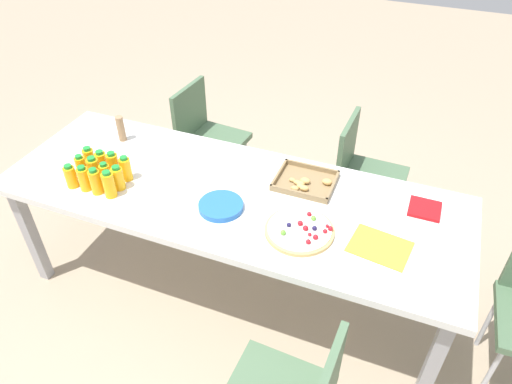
% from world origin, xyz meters
% --- Properties ---
extents(ground_plane, '(12.00, 12.00, 0.00)m').
position_xyz_m(ground_plane, '(0.00, 0.00, 0.00)').
color(ground_plane, tan).
extents(party_table, '(2.40, 0.84, 0.74)m').
position_xyz_m(party_table, '(0.00, 0.00, 0.68)').
color(party_table, silver).
rests_on(party_table, ground_plane).
extents(chair_far_left, '(0.43, 0.43, 0.83)m').
position_xyz_m(chair_far_left, '(-0.56, 0.81, 0.50)').
color(chair_far_left, '#4C6B4C').
rests_on(chair_far_left, ground_plane).
extents(chair_far_right, '(0.41, 0.41, 0.83)m').
position_xyz_m(chair_far_right, '(0.56, 0.78, 0.50)').
color(chair_far_right, '#4C6B4C').
rests_on(chair_far_right, ground_plane).
extents(juice_bottle_0, '(0.06, 0.06, 0.13)m').
position_xyz_m(juice_bottle_0, '(-0.77, -0.25, 0.81)').
color(juice_bottle_0, '#F9AC14').
rests_on(juice_bottle_0, party_table).
extents(juice_bottle_1, '(0.06, 0.06, 0.14)m').
position_xyz_m(juice_bottle_1, '(-0.69, -0.25, 0.81)').
color(juice_bottle_1, '#FAAD14').
rests_on(juice_bottle_1, party_table).
extents(juice_bottle_2, '(0.06, 0.06, 0.15)m').
position_xyz_m(juice_bottle_2, '(-0.62, -0.25, 0.81)').
color(juice_bottle_2, '#FAAB14').
rests_on(juice_bottle_2, party_table).
extents(juice_bottle_3, '(0.06, 0.06, 0.15)m').
position_xyz_m(juice_bottle_3, '(-0.54, -0.25, 0.82)').
color(juice_bottle_3, '#FAAE14').
rests_on(juice_bottle_3, party_table).
extents(juice_bottle_4, '(0.05, 0.05, 0.14)m').
position_xyz_m(juice_bottle_4, '(-0.77, -0.17, 0.81)').
color(juice_bottle_4, '#FBAF14').
rests_on(juice_bottle_4, party_table).
extents(juice_bottle_5, '(0.06, 0.06, 0.15)m').
position_xyz_m(juice_bottle_5, '(-0.69, -0.17, 0.81)').
color(juice_bottle_5, '#F9AE14').
rests_on(juice_bottle_5, party_table).
extents(juice_bottle_6, '(0.05, 0.05, 0.14)m').
position_xyz_m(juice_bottle_6, '(-0.61, -0.18, 0.81)').
color(juice_bottle_6, '#FAAF14').
rests_on(juice_bottle_6, party_table).
extents(juice_bottle_7, '(0.06, 0.06, 0.14)m').
position_xyz_m(juice_bottle_7, '(-0.54, -0.18, 0.81)').
color(juice_bottle_7, '#FAAE14').
rests_on(juice_bottle_7, party_table).
extents(juice_bottle_8, '(0.06, 0.06, 0.14)m').
position_xyz_m(juice_bottle_8, '(-0.77, -0.10, 0.81)').
color(juice_bottle_8, '#FAAD14').
rests_on(juice_bottle_8, party_table).
extents(juice_bottle_9, '(0.06, 0.06, 0.14)m').
position_xyz_m(juice_bottle_9, '(-0.70, -0.10, 0.81)').
color(juice_bottle_9, '#F9AA14').
rests_on(juice_bottle_9, party_table).
extents(juice_bottle_10, '(0.06, 0.06, 0.15)m').
position_xyz_m(juice_bottle_10, '(-0.62, -0.10, 0.81)').
color(juice_bottle_10, '#F9AC14').
rests_on(juice_bottle_10, party_table).
extents(juice_bottle_11, '(0.06, 0.06, 0.14)m').
position_xyz_m(juice_bottle_11, '(-0.54, -0.10, 0.81)').
color(juice_bottle_11, '#FAAF14').
rests_on(juice_bottle_11, party_table).
extents(fruit_pizza, '(0.32, 0.32, 0.05)m').
position_xyz_m(fruit_pizza, '(0.42, -0.15, 0.76)').
color(fruit_pizza, tan).
rests_on(fruit_pizza, party_table).
extents(snack_tray, '(0.30, 0.26, 0.04)m').
position_xyz_m(snack_tray, '(0.34, 0.20, 0.76)').
color(snack_tray, olive).
rests_on(snack_tray, party_table).
extents(plate_stack, '(0.22, 0.22, 0.03)m').
position_xyz_m(plate_stack, '(0.01, -0.13, 0.76)').
color(plate_stack, blue).
rests_on(plate_stack, party_table).
extents(napkin_stack, '(0.15, 0.15, 0.02)m').
position_xyz_m(napkin_stack, '(0.94, 0.22, 0.75)').
color(napkin_stack, red).
rests_on(napkin_stack, party_table).
extents(cardboard_tube, '(0.04, 0.04, 0.15)m').
position_xyz_m(cardboard_tube, '(-0.78, 0.22, 0.82)').
color(cardboard_tube, '#9E7A56').
rests_on(cardboard_tube, party_table).
extents(paper_folder, '(0.29, 0.23, 0.01)m').
position_xyz_m(paper_folder, '(0.78, -0.11, 0.75)').
color(paper_folder, yellow).
rests_on(paper_folder, party_table).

